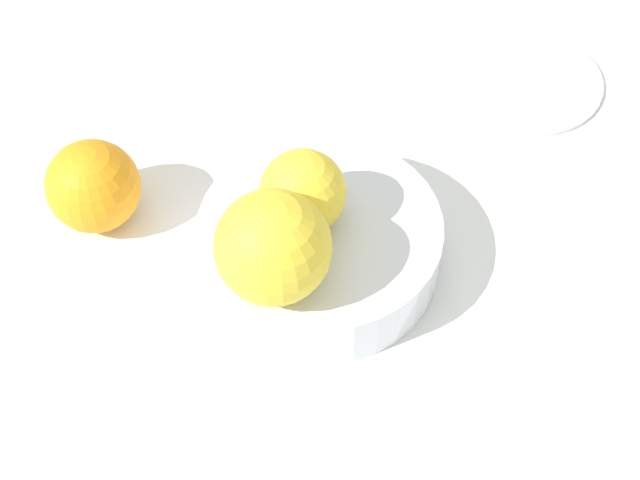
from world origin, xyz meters
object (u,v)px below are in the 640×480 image
at_px(fruit_bowl, 320,245).
at_px(side_plate, 522,77).
at_px(orange_loose_0, 93,186).
at_px(orange_in_bowl_1, 273,247).
at_px(orange_in_bowl_0, 305,188).

height_order(fruit_bowl, side_plate, fruit_bowl).
relative_size(fruit_bowl, orange_loose_0, 2.48).
xyz_separation_m(orange_in_bowl_1, side_plate, (-0.32, 0.12, -0.09)).
height_order(orange_loose_0, side_plate, orange_loose_0).
distance_m(orange_in_bowl_0, orange_loose_0, 0.18).
bearing_deg(orange_in_bowl_0, fruit_bowl, 70.45).
height_order(fruit_bowl, orange_loose_0, orange_loose_0).
relative_size(orange_loose_0, side_plate, 0.50).
xyz_separation_m(fruit_bowl, side_plate, (-0.26, 0.11, -0.02)).
bearing_deg(side_plate, fruit_bowl, -23.03).
bearing_deg(orange_in_bowl_1, side_plate, 158.80).
height_order(orange_in_bowl_1, side_plate, orange_in_bowl_1).
bearing_deg(orange_in_bowl_0, orange_in_bowl_1, -0.18).
relative_size(orange_in_bowl_0, orange_in_bowl_1, 0.79).
height_order(orange_in_bowl_0, orange_loose_0, orange_in_bowl_0).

